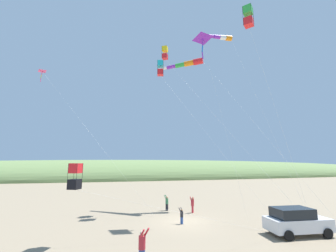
{
  "coord_description": "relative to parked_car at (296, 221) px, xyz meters",
  "views": [
    {
      "loc": [
        -18.93,
        5.73,
        5.04
      ],
      "look_at": [
        2.27,
        0.84,
        8.71
      ],
      "focal_mm": 23.12,
      "sensor_mm": 36.0,
      "label": 1
    }
  ],
  "objects": [
    {
      "name": "parked_car",
      "position": [
        0.0,
        0.0,
        0.0
      ],
      "size": [
        2.31,
        4.42,
        1.85
      ],
      "color": "silver",
      "rests_on": "ground_plane"
    },
    {
      "name": "kite_box_red_high_left",
      "position": [
        1.59,
        15.12,
        3.2
      ],
      "size": [
        1.47,
        14.42,
        4.98
      ],
      "color": "red",
      "rests_on": "ground_plane"
    },
    {
      "name": "kite_windsock_striped_overhead",
      "position": [
        10.95,
        4.37,
        16.5
      ],
      "size": [
        15.23,
        10.07,
        17.96
      ],
      "color": "red",
      "rests_on": "ground_plane"
    },
    {
      "name": "ground_plane",
      "position": [
        5.17,
        6.75,
        -0.95
      ],
      "size": [
        600.0,
        600.0,
        0.0
      ],
      "primitive_type": "plane",
      "color": "gray"
    },
    {
      "name": "kite_delta_teal_far_right",
      "position": [
        5.2,
        4.47,
        16.46
      ],
      "size": [
        2.05,
        4.14,
        17.91
      ],
      "color": "purple",
      "rests_on": "ground_plane"
    },
    {
      "name": "person_child_green_jacket",
      "position": [
        8.16,
        4.86,
        -0.07
      ],
      "size": [
        0.58,
        0.56,
        1.61
      ],
      "color": "#B72833",
      "rests_on": "ground_plane"
    },
    {
      "name": "kite_box_black_fish_shape",
      "position": [
        10.42,
        7.28,
        17.37
      ],
      "size": [
        11.54,
        9.12,
        19.15
      ],
      "color": "yellow",
      "rests_on": "ground_plane"
    },
    {
      "name": "kite_box_purple_drifting",
      "position": [
        9.02,
        8.1,
        14.67
      ],
      "size": [
        8.15,
        8.46,
        16.49
      ],
      "color": "#1EB7C6",
      "rests_on": "ground_plane"
    },
    {
      "name": "person_bystander_far",
      "position": [
        9.76,
        7.18,
        -0.09
      ],
      "size": [
        0.55,
        0.56,
        1.58
      ],
      "color": "#232328",
      "rests_on": "ground_plane"
    },
    {
      "name": "kite_box_long_streamer_right",
      "position": [
        -1.01,
        3.42,
        14.76
      ],
      "size": [
        2.38,
        6.3,
        16.52
      ],
      "color": "green",
      "rests_on": "ground_plane"
    },
    {
      "name": "cooler_box",
      "position": [
        2.56,
        -0.8,
        -0.74
      ],
      "size": [
        0.62,
        0.42,
        0.42
      ],
      "color": "yellow",
      "rests_on": "ground_plane"
    },
    {
      "name": "kite_windsock_long_streamer_left",
      "position": [
        10.88,
        -0.62,
        20.85
      ],
      "size": [
        9.54,
        5.14,
        22.15
      ],
      "color": "orange",
      "rests_on": "ground_plane"
    },
    {
      "name": "kite_delta_checkered_midright",
      "position": [
        13.68,
        21.67,
        14.86
      ],
      "size": [
        6.36,
        13.56,
        16.12
      ],
      "color": "#EF4C93",
      "rests_on": "ground_plane"
    },
    {
      "name": "person_adult_flyer",
      "position": [
        -2.11,
        11.12,
        0.03
      ],
      "size": [
        0.64,
        0.61,
        1.8
      ],
      "color": "#335199",
      "rests_on": "ground_plane"
    },
    {
      "name": "person_child_grey_jacket",
      "position": [
        4.52,
        7.1,
        -0.25
      ],
      "size": [
        0.46,
        0.42,
        1.29
      ],
      "color": "#335199",
      "rests_on": "ground_plane"
    },
    {
      "name": "dune_ridge_grassy",
      "position": [
        60.17,
        6.75,
        -0.95
      ],
      "size": [
        28.0,
        240.0,
        11.75
      ],
      "primitive_type": "ellipsoid",
      "color": "#6B844C",
      "rests_on": "ground_plane"
    }
  ]
}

